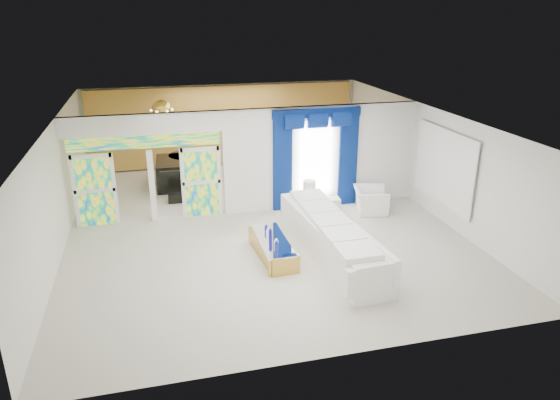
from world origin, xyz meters
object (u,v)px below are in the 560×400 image
object	(u,v)px
white_sofa	(331,240)
coffee_table	(273,249)
armchair	(370,200)
grand_piano	(178,173)
console_table	(319,205)

from	to	relation	value
white_sofa	coffee_table	size ratio (longest dim) A/B	2.31
white_sofa	coffee_table	distance (m)	1.40
coffee_table	armchair	world-z (taller)	armchair
coffee_table	grand_piano	world-z (taller)	grand_piano
armchair	grand_piano	xyz separation A→B (m)	(-5.28, 3.77, 0.10)
armchair	grand_piano	distance (m)	6.49
white_sofa	coffee_table	bearing A→B (deg)	163.13
coffee_table	console_table	world-z (taller)	coffee_table
white_sofa	grand_piano	bearing A→B (deg)	112.70
grand_piano	console_table	bearing A→B (deg)	-39.52
white_sofa	coffee_table	world-z (taller)	white_sofa
console_table	armchair	size ratio (longest dim) A/B	1.14
white_sofa	armchair	xyz separation A→B (m)	(2.10, 2.47, -0.09)
armchair	white_sofa	bearing A→B (deg)	154.54
coffee_table	armchair	bearing A→B (deg)	32.18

